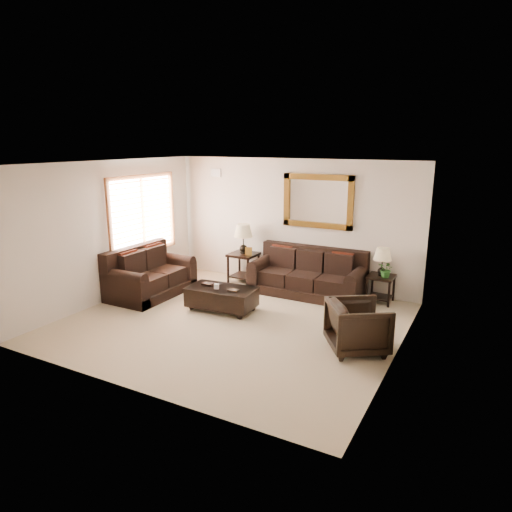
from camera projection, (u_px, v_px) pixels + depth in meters
The scene contains 11 objects.
room at pixel (232, 246), 7.57m from camera, with size 5.51×5.01×2.71m.
window at pixel (143, 215), 9.52m from camera, with size 0.07×1.96×1.66m.
mirror at pixel (318, 201), 9.30m from camera, with size 1.50×0.06×1.10m.
air_vent at pixel (216, 173), 10.31m from camera, with size 0.25×0.02×0.18m, color #999999.
sofa at pixel (308, 277), 9.31m from camera, with size 2.28×0.98×0.93m.
loveseat at pixel (149, 277), 9.26m from camera, with size 1.03×1.74×0.98m.
end_table_left at pixel (243, 244), 10.01m from camera, with size 0.59×0.59×1.29m.
end_table_right at pixel (382, 267), 8.70m from camera, with size 0.49×0.49×1.08m.
coffee_table at pixel (222, 296), 8.41m from camera, with size 1.30×0.76×0.53m.
armchair at pixel (358, 324), 6.74m from camera, with size 0.81×0.76×0.84m, color black.
potted_plant at pixel (386, 271), 8.59m from camera, with size 0.30×0.33×0.26m, color #275B1F.
Camera 1 is at (3.83, -6.32, 3.05)m, focal length 32.00 mm.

